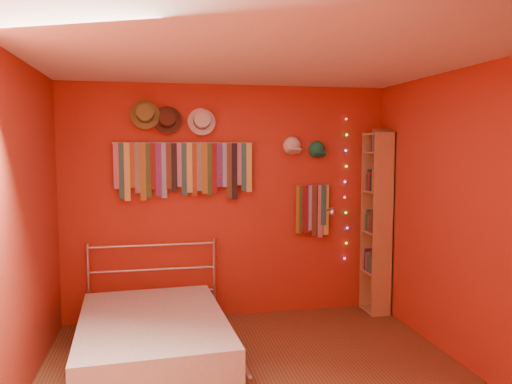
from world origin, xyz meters
TOP-DOWN VIEW (x-y plane):
  - back_wall at (0.00, 1.75)m, footprint 3.50×0.02m
  - right_wall at (1.75, 0.00)m, footprint 0.02×3.50m
  - left_wall at (-1.75, 0.00)m, footprint 0.02×3.50m
  - ceiling at (0.00, 0.00)m, footprint 3.50×3.50m
  - tie_rack at (-0.48, 1.68)m, footprint 1.45×0.03m
  - small_tie_rack at (0.93, 1.69)m, footprint 0.40×0.03m
  - fedora_olive at (-0.86, 1.65)m, footprint 0.30×0.16m
  - fedora_brown at (-0.64, 1.65)m, footprint 0.29×0.16m
  - fedora_white at (-0.29, 1.65)m, footprint 0.29×0.16m
  - cap_white at (0.69, 1.70)m, footprint 0.19×0.24m
  - cap_green at (0.97, 1.70)m, footprint 0.18×0.23m
  - fairy_lights at (1.32, 1.71)m, footprint 0.06×0.02m
  - reading_lamp at (1.07, 1.50)m, footprint 0.08×0.32m
  - bookshelf at (1.66, 1.53)m, footprint 0.25×0.34m
  - bed at (-0.82, 0.73)m, footprint 1.42×1.85m

SIDE VIEW (x-z plane):
  - bed at x=-0.82m, z-range -0.23..0.64m
  - bookshelf at x=1.66m, z-range 0.02..2.02m
  - reading_lamp at x=1.07m, z-range 1.10..1.19m
  - small_tie_rack at x=0.93m, z-range 0.87..1.46m
  - back_wall at x=0.00m, z-range 0.00..2.50m
  - right_wall at x=1.75m, z-range 0.00..2.50m
  - left_wall at x=-1.75m, z-range 0.00..2.50m
  - fairy_lights at x=1.32m, z-range 0.57..2.16m
  - tie_rack at x=-0.48m, z-range 1.33..1.93m
  - cap_green at x=0.97m, z-range 1.72..1.90m
  - cap_white at x=0.69m, z-range 1.76..1.95m
  - fedora_white at x=-0.29m, z-range 1.97..2.25m
  - fedora_brown at x=-0.64m, z-range 1.98..2.27m
  - fedora_olive at x=-0.86m, z-range 2.03..2.33m
  - ceiling at x=0.00m, z-range 2.49..2.51m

